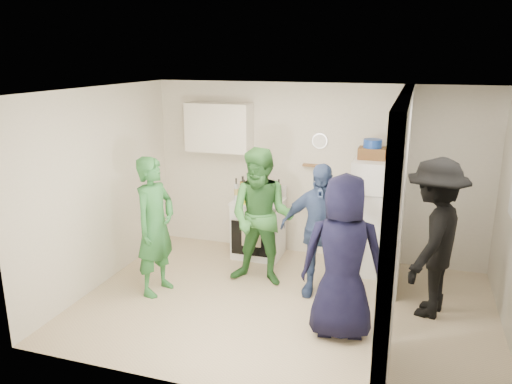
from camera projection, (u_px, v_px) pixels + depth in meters
floor at (284, 305)px, 5.91m from camera, size 4.80×4.80×0.00m
wall_back at (315, 172)px, 7.13m from camera, size 4.80×0.00×4.80m
wall_front at (232, 263)px, 4.01m from camera, size 4.80×0.00×4.80m
wall_left at (101, 188)px, 6.28m from camera, size 0.00×3.40×3.40m
ceiling at (287, 91)px, 5.24m from camera, size 4.80×4.80×0.00m
partition_pier_back at (401, 189)px, 6.23m from camera, size 0.12×1.20×2.50m
partition_pier_front at (390, 253)px, 4.21m from camera, size 0.12×1.20×2.50m
partition_header at (404, 114)px, 4.94m from camera, size 0.12×1.00×0.40m
stove at (258, 228)px, 7.27m from camera, size 0.71×0.59×0.85m
upper_cabinet at (219, 127)px, 7.22m from camera, size 0.95×0.34×0.70m
fridge at (375, 217)px, 6.66m from camera, size 0.64×0.62×1.55m
wicker_basket at (372, 153)px, 6.51m from camera, size 0.35×0.25×0.15m
blue_bowl at (373, 143)px, 6.48m from camera, size 0.24×0.24×0.11m
yellow_cup_stack_top at (397, 153)px, 6.27m from camera, size 0.09×0.09×0.25m
wall_clock at (320, 141)px, 6.98m from camera, size 0.22×0.02×0.22m
spice_shelf at (315, 166)px, 7.06m from camera, size 0.35×0.08×0.03m
yellow_cup_stack_stove at (246, 195)px, 6.96m from camera, size 0.09×0.09×0.25m
red_cup at (269, 202)px, 6.90m from camera, size 0.09×0.09×0.12m
person_green_left at (155, 226)px, 6.04m from camera, size 0.51×0.69×1.72m
person_green_center at (262, 218)px, 6.28m from camera, size 0.86×0.67×1.77m
person_denim at (319, 230)px, 5.99m from camera, size 0.98×0.42×1.65m
person_navy at (343, 257)px, 5.09m from camera, size 0.94×0.70×1.74m
person_nook at (433, 238)px, 5.52m from camera, size 0.98×1.31×1.81m
bottle_a at (243, 187)px, 7.29m from camera, size 0.08×0.08×0.31m
bottle_b at (244, 191)px, 7.08m from camera, size 0.07×0.07×0.31m
bottle_c at (257, 188)px, 7.29m from camera, size 0.06×0.06×0.26m
bottle_d at (259, 190)px, 7.08m from camera, size 0.07×0.07×0.33m
bottle_e at (268, 190)px, 7.25m from camera, size 0.07×0.07×0.25m
bottle_f at (270, 192)px, 7.08m from camera, size 0.07×0.07×0.27m
bottle_g at (279, 189)px, 7.17m from camera, size 0.07×0.07×0.30m
bottle_h at (236, 189)px, 7.11m from camera, size 0.06×0.06×0.33m
bottle_i at (263, 189)px, 7.19m from camera, size 0.08×0.08×0.30m
bottle_j at (277, 194)px, 6.93m from camera, size 0.06×0.06×0.31m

